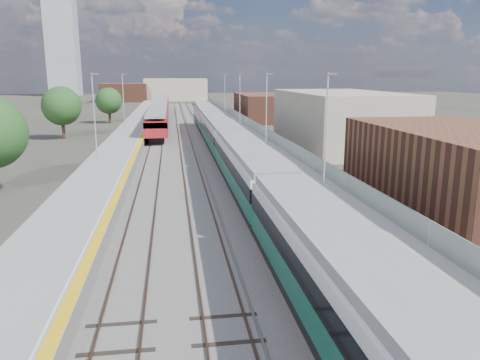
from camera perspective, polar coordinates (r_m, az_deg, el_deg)
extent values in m
plane|color=#47443A|center=(58.74, -4.73, 4.51)|extent=(320.00, 320.00, 0.00)
cube|color=#565451|center=(61.11, -6.99, 4.81)|extent=(10.50, 155.00, 0.06)
cube|color=#4C3323|center=(63.72, -4.32, 5.26)|extent=(0.07, 160.00, 0.14)
cube|color=#4C3323|center=(63.83, -3.02, 5.30)|extent=(0.07, 160.00, 0.14)
cube|color=#4C3323|center=(63.57, -7.48, 5.18)|extent=(0.07, 160.00, 0.14)
cube|color=#4C3323|center=(63.61, -6.17, 5.21)|extent=(0.07, 160.00, 0.14)
cube|color=#4C3323|center=(63.62, -10.64, 5.07)|extent=(0.07, 160.00, 0.14)
cube|color=#4C3323|center=(63.58, -9.34, 5.12)|extent=(0.07, 160.00, 0.14)
cube|color=gray|center=(63.69, -4.61, 5.25)|extent=(0.08, 160.00, 0.10)
cube|color=gray|center=(63.62, -5.88, 5.21)|extent=(0.08, 160.00, 0.10)
cube|color=slate|center=(61.67, 0.01, 5.42)|extent=(4.70, 155.00, 1.00)
cube|color=gray|center=(61.61, 0.01, 5.88)|extent=(4.70, 155.00, 0.03)
cube|color=gold|center=(61.34, -1.94, 5.86)|extent=(0.40, 155.00, 0.01)
cube|color=gray|center=(61.89, 2.04, 6.46)|extent=(0.06, 155.00, 1.20)
cylinder|color=#9EA0A3|center=(31.91, 10.43, 6.03)|extent=(0.12, 0.12, 7.50)
cube|color=#4C4C4F|center=(31.78, 11.14, 12.58)|extent=(0.70, 0.18, 0.14)
cylinder|color=#9EA0A3|center=(51.18, 3.24, 8.69)|extent=(0.12, 0.12, 7.50)
cube|color=#4C4C4F|center=(51.10, 3.57, 12.77)|extent=(0.70, 0.18, 0.14)
cylinder|color=#9EA0A3|center=(70.85, -0.02, 9.84)|extent=(0.12, 0.12, 7.50)
cube|color=#4C4C4F|center=(70.80, 0.18, 12.79)|extent=(0.70, 0.18, 0.14)
cylinder|color=#9EA0A3|center=(90.67, -1.87, 10.48)|extent=(0.12, 0.12, 7.50)
cube|color=#4C4C4F|center=(90.62, -1.73, 12.78)|extent=(0.70, 0.18, 0.14)
cube|color=slate|center=(61.28, -13.39, 5.02)|extent=(4.30, 155.00, 1.00)
cube|color=gray|center=(61.22, -13.42, 5.49)|extent=(4.30, 155.00, 0.03)
cube|color=gold|center=(61.08, -11.64, 5.58)|extent=(0.45, 155.00, 0.01)
cube|color=silver|center=(61.10, -11.97, 5.57)|extent=(0.08, 155.00, 0.01)
cylinder|color=#9EA0A3|center=(42.70, -17.33, 7.33)|extent=(0.12, 0.12, 7.50)
cube|color=#4C4C4F|center=(42.50, -17.32, 12.24)|extent=(0.70, 0.18, 0.14)
cylinder|color=#9EA0A3|center=(68.44, -14.02, 9.36)|extent=(0.12, 0.12, 7.50)
cube|color=#4C4C4F|center=(68.32, -13.98, 12.43)|extent=(0.70, 0.18, 0.14)
cube|color=brown|center=(31.94, 25.29, 1.07)|extent=(9.00, 16.00, 5.20)
cube|color=#A59B84|center=(56.76, 12.02, 7.24)|extent=(11.00, 22.00, 6.40)
cube|color=brown|center=(87.81, 2.64, 8.85)|extent=(8.00, 18.00, 4.80)
cube|color=#A59B84|center=(158.11, -7.86, 10.89)|extent=(20.00, 14.00, 7.00)
cube|color=brown|center=(153.80, -13.89, 10.33)|extent=(14.00, 12.00, 5.60)
cube|color=gray|center=(202.64, -20.84, 15.26)|extent=(11.00, 11.00, 40.00)
cube|color=black|center=(14.99, 13.41, -17.84)|extent=(2.65, 18.97, 0.45)
cube|color=#105542|center=(14.61, 13.57, -15.21)|extent=(2.74, 18.97, 1.11)
cube|color=black|center=(14.23, 13.76, -12.09)|extent=(2.80, 18.97, 0.76)
cube|color=white|center=(13.99, 13.89, -9.84)|extent=(2.74, 18.97, 0.47)
cube|color=gray|center=(13.84, 13.98, -8.28)|extent=(2.43, 18.97, 0.39)
cube|color=black|center=(32.67, 0.88, -0.58)|extent=(2.65, 18.97, 0.45)
cube|color=#105542|center=(32.50, 0.88, 0.76)|extent=(2.74, 18.97, 1.11)
cube|color=black|center=(32.33, 0.89, 2.27)|extent=(2.80, 18.97, 0.76)
cube|color=white|center=(32.22, 0.89, 3.33)|extent=(2.74, 18.97, 0.47)
cube|color=gray|center=(32.16, 0.90, 4.04)|extent=(2.43, 18.97, 0.39)
cube|color=black|center=(51.65, -2.57, 4.36)|extent=(2.65, 18.97, 0.45)
cube|color=#105542|center=(51.54, -2.57, 5.22)|extent=(2.74, 18.97, 1.11)
cube|color=black|center=(51.43, -2.58, 6.19)|extent=(2.80, 18.97, 0.76)
cube|color=white|center=(51.37, -2.59, 6.85)|extent=(2.74, 18.97, 0.47)
cube|color=gray|center=(51.33, -2.60, 7.31)|extent=(2.43, 18.97, 0.39)
cube|color=black|center=(70.89, -4.16, 6.64)|extent=(2.65, 18.97, 0.45)
cube|color=#105542|center=(70.81, -4.17, 7.26)|extent=(2.74, 18.97, 1.11)
cube|color=black|center=(70.74, -4.18, 7.97)|extent=(2.80, 18.97, 0.76)
cube|color=white|center=(70.69, -4.19, 8.45)|extent=(2.74, 18.97, 0.47)
cube|color=gray|center=(70.66, -4.20, 8.78)|extent=(2.43, 18.97, 0.39)
cube|color=black|center=(65.41, -9.96, 5.62)|extent=(1.88, 15.98, 0.65)
cube|color=maroon|center=(65.24, -10.01, 6.98)|extent=(2.77, 18.80, 1.98)
cube|color=black|center=(65.20, -10.03, 7.41)|extent=(2.83, 18.80, 0.69)
cube|color=gray|center=(65.11, -10.06, 8.28)|extent=(2.47, 18.80, 0.40)
cube|color=black|center=(84.60, -9.63, 7.22)|extent=(1.88, 15.98, 0.65)
cube|color=maroon|center=(84.46, -9.67, 8.27)|extent=(2.77, 18.80, 1.98)
cube|color=black|center=(84.43, -9.68, 8.61)|extent=(2.83, 18.80, 0.69)
cube|color=gray|center=(84.36, -9.71, 9.28)|extent=(2.47, 18.80, 0.40)
cube|color=black|center=(103.82, -9.42, 8.23)|extent=(1.88, 15.98, 0.65)
cube|color=maroon|center=(103.71, -9.46, 9.09)|extent=(2.77, 18.80, 1.98)
cube|color=black|center=(103.68, -9.47, 9.36)|extent=(2.83, 18.80, 0.69)
cube|color=gray|center=(103.63, -9.49, 9.90)|extent=(2.47, 18.80, 0.40)
cylinder|color=#382619|center=(66.54, -20.71, 5.75)|extent=(0.44, 0.44, 2.40)
sphere|color=#1B3F18|center=(66.28, -20.93, 8.43)|extent=(5.07, 5.07, 5.07)
cylinder|color=#382619|center=(85.77, -15.59, 7.42)|extent=(0.44, 0.44, 2.15)
sphere|color=#1B3F18|center=(85.58, -15.70, 9.29)|extent=(4.54, 4.54, 4.54)
cylinder|color=#382619|center=(81.08, 11.94, 7.25)|extent=(0.44, 0.44, 1.95)
sphere|color=#1B3F18|center=(80.89, 12.02, 9.04)|extent=(4.12, 4.12, 4.12)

